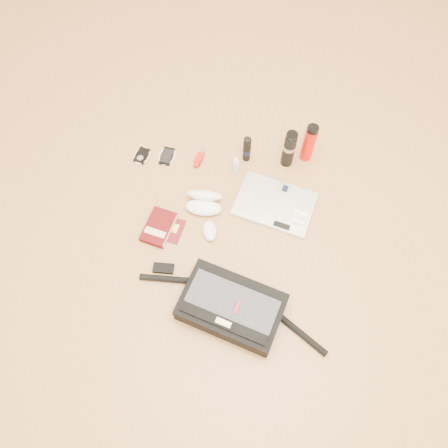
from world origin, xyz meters
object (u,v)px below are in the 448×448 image
Objects in this scene: messenger_bag at (231,307)px; book at (159,227)px; laptop at (275,204)px; thermos_red at (309,143)px; thermos_black at (289,149)px.

messenger_bag reaches higher than book.
laptop is 0.35m from thermos_red.
messenger_bag is 0.89m from thermos_red.
book is at bearing 153.46° from messenger_bag.
thermos_black is (0.61, 0.39, 0.10)m from book.
thermos_red reaches higher than messenger_bag.
thermos_red reaches higher than laptop.
thermos_red reaches higher than thermos_black.
messenger_bag reaches higher than laptop.
thermos_red is at bearing 49.69° from book.
thermos_red is at bearing 87.17° from messenger_bag.
messenger_bag is at bearing -114.78° from thermos_red.
laptop is 0.56m from book.
laptop is 0.28m from thermos_black.
thermos_red reaches higher than book.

